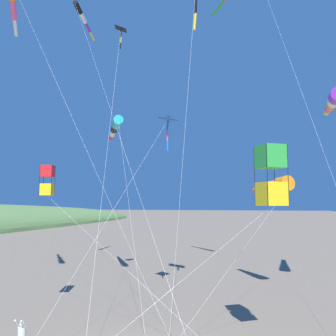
{
  "coord_description": "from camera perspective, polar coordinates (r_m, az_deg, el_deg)",
  "views": [
    {
      "loc": [
        4.18,
        -11.28,
        5.13
      ],
      "look_at": [
        -1.51,
        7.29,
        7.14
      ],
      "focal_mm": 37.69,
      "sensor_mm": 36.0,
      "label": 1
    }
  ],
  "objects": [
    {
      "name": "kite_windsock_rainbow_low_near",
      "position": [
        30.91,
        -13.65,
        22.63
      ],
      "size": [
        12.01,
        14.18,
        20.39
      ],
      "color": "black",
      "rests_on": "ground_plane"
    },
    {
      "name": "kite_box_orange_high_right",
      "position": [
        13.19,
        16.31,
        -1.15
      ],
      "size": [
        6.59,
        4.76,
        7.27
      ],
      "color": "green",
      "rests_on": "ground_plane"
    },
    {
      "name": "kite_windsock_long_streamer_right",
      "position": [
        24.11,
        25.21,
        9.72
      ],
      "size": [
        2.06,
        12.56,
        11.77
      ],
      "color": "purple",
      "rests_on": "ground_plane"
    },
    {
      "name": "kite_delta_white_trailing",
      "position": [
        23.72,
        -7.63,
        21.21
      ],
      "size": [
        3.85,
        10.25,
        16.24
      ],
      "color": "black",
      "rests_on": "ground_plane"
    },
    {
      "name": "kite_windsock_striped_overhead",
      "position": [
        22.48,
        16.98,
        -2.79
      ],
      "size": [
        4.85,
        12.79,
        6.8
      ],
      "color": "orange",
      "rests_on": "ground_plane"
    },
    {
      "name": "kite_delta_checkered_midright",
      "position": [
        19.68,
        0.01,
        7.88
      ],
      "size": [
        2.7,
        9.91,
        10.07
      ],
      "color": "blue",
      "rests_on": "ground_plane"
    },
    {
      "name": "kite_box_purple_drifting",
      "position": [
        18.25,
        -18.91,
        -1.91
      ],
      "size": [
        9.0,
        2.51,
        7.05
      ],
      "color": "red",
      "rests_on": "ground_plane"
    },
    {
      "name": "kite_windsock_yellow_midlevel",
      "position": [
        24.63,
        -8.52,
        6.52
      ],
      "size": [
        7.53,
        11.71,
        10.79
      ],
      "color": "#1EB7C6",
      "rests_on": "ground_plane"
    }
  ]
}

